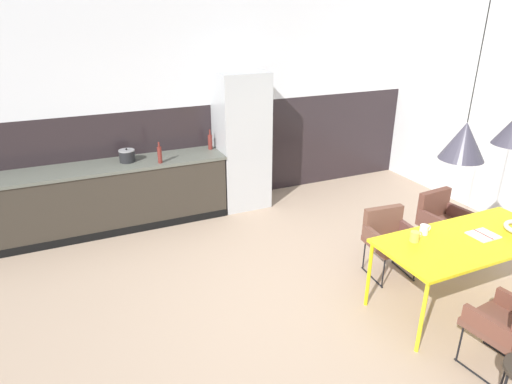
% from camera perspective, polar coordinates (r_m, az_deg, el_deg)
% --- Properties ---
extents(ground_plane, '(9.17, 9.17, 0.00)m').
position_cam_1_polar(ground_plane, '(4.46, 7.51, -15.21)').
color(ground_plane, tan).
extents(back_wall_splashback_dark, '(7.05, 0.12, 1.48)m').
position_cam_1_polar(back_wall_splashback_dark, '(6.62, -5.95, 5.02)').
color(back_wall_splashback_dark, black).
rests_on(back_wall_splashback_dark, ground).
extents(back_wall_panel_upper, '(7.05, 0.12, 1.48)m').
position_cam_1_polar(back_wall_panel_upper, '(6.33, -6.51, 17.85)').
color(back_wall_panel_upper, silver).
rests_on(back_wall_panel_upper, back_wall_splashback_dark).
extents(kitchen_counter, '(3.40, 0.63, 0.88)m').
position_cam_1_polar(kitchen_counter, '(6.09, -19.96, -0.82)').
color(kitchen_counter, '#312B23').
rests_on(kitchen_counter, ground).
extents(refrigerator_column, '(0.69, 0.60, 1.95)m').
position_cam_1_polar(refrigerator_column, '(6.34, -1.89, 6.60)').
color(refrigerator_column, '#ADAFB2').
rests_on(refrigerator_column, ground).
extents(dining_table, '(1.78, 0.79, 0.73)m').
position_cam_1_polar(dining_table, '(4.63, 25.94, -5.95)').
color(dining_table, yellow).
rests_on(dining_table, ground).
extents(armchair_corner_seat, '(0.52, 0.51, 0.78)m').
position_cam_1_polar(armchair_corner_seat, '(5.55, 22.91, -2.85)').
color(armchair_corner_seat, brown).
rests_on(armchair_corner_seat, ground).
extents(armchair_far_side, '(0.53, 0.51, 0.74)m').
position_cam_1_polar(armchair_far_side, '(4.99, 16.84, -5.21)').
color(armchair_far_side, brown).
rests_on(armchair_far_side, ground).
extents(open_book, '(0.25, 0.22, 0.02)m').
position_cam_1_polar(open_book, '(4.72, 27.43, -4.98)').
color(open_book, white).
rests_on(open_book, dining_table).
extents(mug_white_ceramic, '(0.12, 0.08, 0.09)m').
position_cam_1_polar(mug_white_ceramic, '(4.50, 21.03, -4.57)').
color(mug_white_ceramic, white).
rests_on(mug_white_ceramic, dining_table).
extents(mug_tall_blue, '(0.13, 0.09, 0.10)m').
position_cam_1_polar(mug_tall_blue, '(4.33, 19.97, -5.46)').
color(mug_tall_blue, gold).
rests_on(mug_tall_blue, dining_table).
extents(cooking_pot, '(0.21, 0.21, 0.18)m').
position_cam_1_polar(cooking_pot, '(5.97, -16.41, 4.54)').
color(cooking_pot, black).
rests_on(cooking_pot, kitchen_counter).
extents(bottle_oil_tall, '(0.06, 0.06, 0.28)m').
position_cam_1_polar(bottle_oil_tall, '(6.29, -5.98, 6.52)').
color(bottle_oil_tall, maroon).
rests_on(bottle_oil_tall, kitchen_counter).
extents(bottle_wine_green, '(0.06, 0.06, 0.28)m').
position_cam_1_polar(bottle_wine_green, '(5.81, -12.41, 4.79)').
color(bottle_wine_green, maroon).
rests_on(bottle_wine_green, kitchen_counter).
extents(pendant_lamp_over_table_near, '(0.36, 0.36, 1.33)m').
position_cam_1_polar(pendant_lamp_over_table_near, '(3.98, 25.41, 6.02)').
color(pendant_lamp_over_table_near, black).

